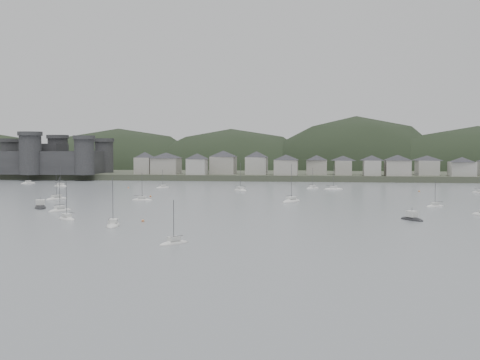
# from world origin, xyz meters

# --- Properties ---
(ground) EXTENTS (900.00, 900.00, 0.00)m
(ground) POSITION_xyz_m (0.00, 0.00, 0.00)
(ground) COLOR slate
(ground) RESTS_ON ground
(far_shore_land) EXTENTS (900.00, 250.00, 3.00)m
(far_shore_land) POSITION_xyz_m (0.00, 295.00, 1.50)
(far_shore_land) COLOR #383D2D
(far_shore_land) RESTS_ON ground
(forested_ridge) EXTENTS (851.55, 103.94, 102.57)m
(forested_ridge) POSITION_xyz_m (4.83, 269.40, -11.28)
(forested_ridge) COLOR black
(forested_ridge) RESTS_ON ground
(castle) EXTENTS (66.00, 43.00, 20.00)m
(castle) POSITION_xyz_m (-120.00, 179.80, 10.96)
(castle) COLOR #2F2F31
(castle) RESTS_ON far_shore_land
(waterfront_town) EXTENTS (451.48, 28.46, 12.92)m
(waterfront_town) POSITION_xyz_m (50.59, 183.34, 8.66)
(waterfront_town) COLOR #9D9A8F
(waterfront_town) RESTS_ON far_shore_land
(moored_fleet) EXTENTS (239.06, 166.51, 12.68)m
(moored_fleet) POSITION_xyz_m (0.04, 65.68, 0.18)
(moored_fleet) COLOR silver
(moored_fleet) RESTS_ON ground
(motor_launch_near) EXTENTS (5.93, 6.99, 3.65)m
(motor_launch_near) POSITION_xyz_m (47.51, 20.39, 0.30)
(motor_launch_near) COLOR black
(motor_launch_near) RESTS_ON ground
(motor_launch_far) EXTENTS (6.61, 8.83, 4.00)m
(motor_launch_far) POSITION_xyz_m (-50.78, 34.69, 0.29)
(motor_launch_far) COLOR black
(motor_launch_far) RESTS_ON ground
(mooring_buoys) EXTENTS (140.79, 107.19, 0.70)m
(mooring_buoys) POSITION_xyz_m (-15.32, 65.51, 0.15)
(mooring_buoys) COLOR #CD7744
(mooring_buoys) RESTS_ON ground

